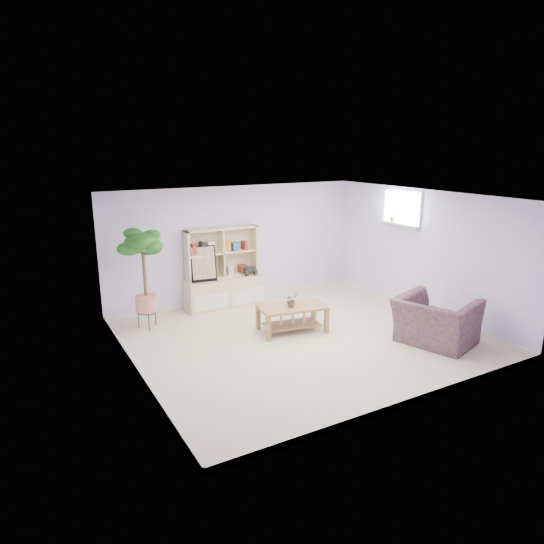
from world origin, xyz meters
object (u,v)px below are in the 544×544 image
coffee_table (292,318)px  floor_tree (145,280)px  storage_unit (224,268)px  armchair (436,318)px

coffee_table → floor_tree: (-2.18, 1.38, 0.67)m
storage_unit → armchair: 4.15m
coffee_table → armchair: armchair is taller
storage_unit → floor_tree: 1.78m
storage_unit → armchair: storage_unit is taller
storage_unit → coffee_table: bearing=-75.7°
storage_unit → coffee_table: size_ratio=1.39×
coffee_table → armchair: bearing=-32.6°
coffee_table → floor_tree: bearing=157.5°
storage_unit → floor_tree: bearing=-164.8°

